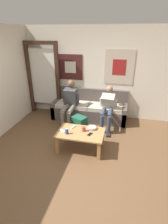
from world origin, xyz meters
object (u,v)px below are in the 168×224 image
Objects in this scene: drink_can_blue at (67,131)px; game_controller_near_right at (73,127)px; ceramic_bowl at (92,128)px; couch at (89,109)px; person_seated_teen at (108,107)px; game_controller_near_left at (63,131)px; coffee_table at (81,135)px; pillar_candle at (84,129)px; backpack at (79,124)px; cell_phone at (90,134)px; person_seated_adult at (70,102)px.

drink_can_blue reaches higher than game_controller_near_right.
drink_can_blue is (-0.47, -0.32, 0.03)m from ceramic_bowl.
person_seated_teen is at bearing -32.43° from couch.
game_controller_near_right is (0.18, 0.20, 0.00)m from game_controller_near_left.
coffee_table is 1.28m from person_seated_teen.
person_seated_teen is at bearing 57.81° from game_controller_near_right.
couch is 17.86× the size of pillar_candle.
coffee_table is at bearing -35.49° from game_controller_near_right.
pillar_candle is (0.28, -0.67, 0.29)m from backpack.
game_controller_near_left is 0.88× the size of cell_phone.
person_seated_teen is (0.56, -0.36, 0.29)m from couch.
backpack is 0.92m from cell_phone.
drink_can_blue is 0.48m from cell_phone.
ceramic_bowl is (-0.23, -0.99, -0.11)m from person_seated_teen.
couch reaches higher than ceramic_bowl.
couch is 1.50m from pillar_candle.
game_controller_near_right is at bearing -175.07° from ceramic_bowl.
person_seated_adult is 1.14× the size of person_seated_teen.
couch is 1.68m from drink_can_blue.
person_seated_adult reaches higher than game_controller_near_left.
pillar_candle is at bearing 14.16° from game_controller_near_left.
couch is at bearing 80.65° from game_controller_near_left.
ceramic_bowl is (0.34, -1.35, 0.17)m from couch.
person_seated_adult is at bearing 111.26° from game_controller_near_right.
couch is 1.80× the size of person_seated_adult.
cell_phone is at bearing 0.81° from game_controller_near_left.
person_seated_teen is 1.19m from pillar_candle.
couch reaches higher than game_controller_near_left.
ceramic_bowl is 0.64m from game_controller_near_left.
person_seated_adult is at bearing 131.48° from backpack.
couch is 14.75× the size of game_controller_near_right.
person_seated_teen is 7.19× the size of game_controller_near_right.
person_seated_adult is 1.26m from ceramic_bowl.
person_seated_teen is at bearing 61.85° from drink_can_blue.
couch is 16.20× the size of game_controller_near_left.
drink_can_blue is 0.82× the size of cell_phone.
person_seated_teen is 8.47× the size of drink_can_blue.
couch reaches higher than pillar_candle.
pillar_candle reaches higher than backpack.
cell_phone is at bearing 10.26° from drink_can_blue.
cell_phone is at bearing -100.58° from person_seated_teen.
backpack is at bearing 107.49° from coffee_table.
couch is 1.62m from cell_phone.
game_controller_near_left is at bearing -172.12° from coffee_table.
person_seated_teen is at bearing 79.42° from cell_phone.
ceramic_bowl is at bearing 33.62° from drink_can_blue.
ceramic_bowl is at bearing 40.90° from coffee_table.
backpack is 0.91m from drink_can_blue.
person_seated_teen reaches higher than ceramic_bowl.
game_controller_near_left is at bearing -158.26° from ceramic_bowl.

